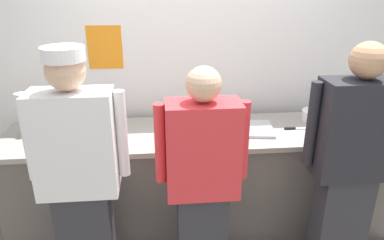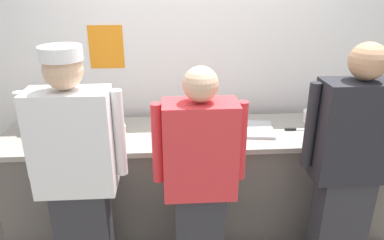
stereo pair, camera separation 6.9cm
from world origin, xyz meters
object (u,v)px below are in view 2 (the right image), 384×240
at_px(plate_stack_front, 112,131).
at_px(sheet_tray, 247,129).
at_px(ramekin_orange_sauce, 209,120).
at_px(chef_center, 200,182).
at_px(chef_far_right, 349,166).
at_px(chefs_knife, 299,129).
at_px(mixing_bowl_steel, 53,134).
at_px(ramekin_green_sauce, 161,126).
at_px(plate_stack_rear, 317,117).
at_px(ramekin_yellow_sauce, 82,130).
at_px(squeeze_bottle_secondary, 184,129).
at_px(chef_near_left, 77,175).
at_px(squeeze_bottle_primary, 27,122).

relative_size(plate_stack_front, sheet_tray, 0.52).
height_order(sheet_tray, ramekin_orange_sauce, ramekin_orange_sauce).
distance_m(chef_center, chef_far_right, 1.00).
bearing_deg(chefs_knife, ramekin_orange_sauce, 164.06).
relative_size(chef_far_right, mixing_bowl_steel, 5.61).
bearing_deg(plate_stack_front, ramekin_green_sauce, 18.48).
height_order(plate_stack_rear, ramekin_yellow_sauce, plate_stack_rear).
bearing_deg(ramekin_green_sauce, chef_center, -71.10).
bearing_deg(ramekin_yellow_sauce, sheet_tray, -2.50).
xyz_separation_m(chef_center, plate_stack_rear, (1.07, 0.80, 0.12)).
xyz_separation_m(plate_stack_front, chefs_knife, (1.49, 0.02, -0.04)).
distance_m(squeeze_bottle_secondary, ramekin_yellow_sauce, 0.84).
relative_size(chef_near_left, squeeze_bottle_primary, 8.24).
relative_size(mixing_bowl_steel, sheet_tray, 0.75).
bearing_deg(plate_stack_front, squeeze_bottle_secondary, -13.27).
bearing_deg(plate_stack_rear, squeeze_bottle_secondary, -164.24).
height_order(chef_near_left, ramekin_yellow_sauce, chef_near_left).
height_order(plate_stack_front, plate_stack_rear, same).
distance_m(chef_center, plate_stack_rear, 1.34).
distance_m(squeeze_bottle_primary, chefs_knife, 2.15).
height_order(plate_stack_rear, ramekin_green_sauce, plate_stack_rear).
bearing_deg(chef_far_right, squeeze_bottle_primary, 164.03).
bearing_deg(ramekin_yellow_sauce, mixing_bowl_steel, -140.14).
xyz_separation_m(sheet_tray, ramekin_orange_sauce, (-0.29, 0.19, 0.01)).
bearing_deg(chefs_knife, ramekin_green_sauce, 174.20).
relative_size(chef_center, plate_stack_front, 7.55).
xyz_separation_m(chef_center, chef_far_right, (0.99, 0.03, 0.07)).
bearing_deg(plate_stack_front, sheet_tray, 1.72).
xyz_separation_m(plate_stack_front, ramekin_orange_sauce, (0.78, 0.22, -0.02)).
height_order(chef_far_right, ramekin_green_sauce, chef_far_right).
relative_size(chef_near_left, ramekin_orange_sauce, 17.92).
bearing_deg(mixing_bowl_steel, sheet_tray, 3.46).
bearing_deg(chef_near_left, ramekin_yellow_sauce, 99.27).
height_order(ramekin_orange_sauce, chefs_knife, ramekin_orange_sauce).
xyz_separation_m(plate_stack_rear, ramekin_green_sauce, (-1.32, -0.07, -0.02)).
height_order(plate_stack_front, sheet_tray, plate_stack_front).
relative_size(chef_near_left, mixing_bowl_steel, 5.61).
xyz_separation_m(chef_near_left, ramekin_yellow_sauce, (-0.11, 0.68, 0.02)).
bearing_deg(plate_stack_rear, plate_stack_front, -173.54).
xyz_separation_m(ramekin_green_sauce, ramekin_yellow_sauce, (-0.63, -0.04, -0.00)).
bearing_deg(plate_stack_rear, ramekin_orange_sauce, 178.50).
bearing_deg(chefs_knife, ramekin_yellow_sauce, 177.55).
height_order(chef_center, plate_stack_front, chef_center).
height_order(plate_stack_front, ramekin_yellow_sauce, plate_stack_front).
bearing_deg(ramekin_green_sauce, chef_near_left, -126.02).
bearing_deg(chef_far_right, mixing_bowl_steel, 165.90).
relative_size(chef_center, mixing_bowl_steel, 5.22).
distance_m(chef_center, chefs_knife, 1.06).
distance_m(plate_stack_rear, ramekin_green_sauce, 1.33).
bearing_deg(chef_center, plate_stack_rear, 36.61).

